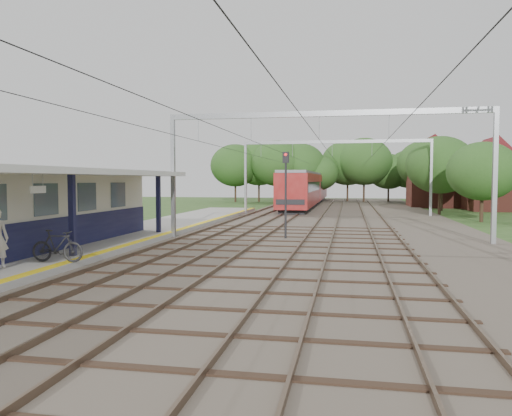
# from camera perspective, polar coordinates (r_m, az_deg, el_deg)

# --- Properties ---
(ground) EXTENTS (160.00, 160.00, 0.00)m
(ground) POSITION_cam_1_polar(r_m,az_deg,el_deg) (13.25, -11.30, -11.44)
(ground) COLOR #2D4C1E
(ground) RESTS_ON ground
(ballast_bed) EXTENTS (18.00, 90.00, 0.10)m
(ballast_bed) POSITION_cam_1_polar(r_m,az_deg,el_deg) (42.02, 9.48, -1.29)
(ballast_bed) COLOR #473D33
(ballast_bed) RESTS_ON ground
(platform) EXTENTS (5.00, 52.00, 0.35)m
(platform) POSITION_cam_1_polar(r_m,az_deg,el_deg) (28.84, -14.75, -3.17)
(platform) COLOR gray
(platform) RESTS_ON ground
(yellow_stripe) EXTENTS (0.45, 52.00, 0.01)m
(yellow_stripe) POSITION_cam_1_polar(r_m,az_deg,el_deg) (27.93, -10.58, -2.95)
(yellow_stripe) COLOR yellow
(yellow_stripe) RESTS_ON platform
(station_building) EXTENTS (3.41, 18.00, 3.40)m
(station_building) POSITION_cam_1_polar(r_m,az_deg,el_deg) (23.36, -25.29, -0.25)
(station_building) COLOR beige
(station_building) RESTS_ON platform
(canopy) EXTENTS (6.40, 20.00, 3.44)m
(canopy) POSITION_cam_1_polar(r_m,az_deg,el_deg) (21.87, -24.57, 3.74)
(canopy) COLOR #13143C
(canopy) RESTS_ON platform
(rail_tracks) EXTENTS (11.80, 88.00, 0.15)m
(rail_tracks) POSITION_cam_1_polar(r_m,az_deg,el_deg) (42.13, 6.08, -1.08)
(rail_tracks) COLOR brown
(rail_tracks) RESTS_ON ballast_bed
(catenary_system) EXTENTS (17.22, 88.00, 7.00)m
(catenary_system) POSITION_cam_1_polar(r_m,az_deg,el_deg) (37.25, 8.47, 6.55)
(catenary_system) COLOR gray
(catenary_system) RESTS_ON ground
(tree_band) EXTENTS (31.72, 30.88, 8.82)m
(tree_band) POSITION_cam_1_polar(r_m,az_deg,el_deg) (69.03, 9.85, 4.52)
(tree_band) COLOR #382619
(tree_band) RESTS_ON ground
(house_near) EXTENTS (7.00, 6.12, 7.89)m
(house_near) POSITION_cam_1_polar(r_m,az_deg,el_deg) (60.10, 26.28, 2.58)
(house_near) COLOR brown
(house_near) RESTS_ON ground
(house_far) EXTENTS (8.00, 6.12, 8.66)m
(house_far) POSITION_cam_1_polar(r_m,az_deg,el_deg) (64.85, 20.59, 2.95)
(house_far) COLOR brown
(house_far) RESTS_ON ground
(bicycle) EXTENTS (1.99, 0.65, 1.18)m
(bicycle) POSITION_cam_1_polar(r_m,az_deg,el_deg) (19.54, -21.76, -4.05)
(bicycle) COLOR black
(bicycle) RESTS_ON platform
(train) EXTENTS (3.17, 39.40, 4.14)m
(train) POSITION_cam_1_polar(r_m,az_deg,el_deg) (65.29, 5.96, 2.32)
(train) COLOR black
(train) RESTS_ON ballast_bed
(signal_post) EXTENTS (0.35, 0.29, 4.88)m
(signal_post) POSITION_cam_1_polar(r_m,az_deg,el_deg) (27.61, 3.42, 2.96)
(signal_post) COLOR black
(signal_post) RESTS_ON ground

